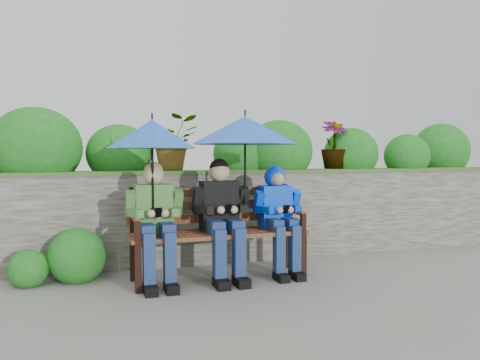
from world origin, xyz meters
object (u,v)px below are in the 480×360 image
object	(u,v)px
umbrella_left	(152,134)
boy_middle	(222,213)
umbrella_right	(245,130)
boy_right	(278,210)
park_bench	(217,226)
boy_left	(155,217)

from	to	relation	value
umbrella_left	boy_middle	bearing A→B (deg)	-0.21
umbrella_right	boy_middle	bearing A→B (deg)	176.68
umbrella_left	boy_right	bearing A→B (deg)	0.81
umbrella_right	umbrella_left	bearing A→B (deg)	178.99
park_bench	umbrella_right	distance (m)	0.97
boy_left	umbrella_right	bearing A→B (deg)	-1.07
boy_right	boy_left	bearing A→B (deg)	-179.19
boy_right	umbrella_left	size ratio (longest dim) A/B	1.21
park_bench	boy_right	distance (m)	0.65
boy_left	boy_middle	distance (m)	0.64
boy_left	umbrella_left	distance (m)	0.76
boy_right	umbrella_right	bearing A→B (deg)	-174.79
boy_middle	umbrella_right	size ratio (longest dim) A/B	1.11
umbrella_left	umbrella_right	distance (m)	0.89
boy_left	boy_right	distance (m)	1.24
park_bench	boy_left	size ratio (longest dim) A/B	1.49
park_bench	umbrella_right	xyz separation A→B (m)	(0.26, -0.10, 0.93)
park_bench	boy_left	distance (m)	0.63
boy_right	umbrella_right	world-z (taller)	umbrella_right
boy_left	boy_right	xyz separation A→B (m)	(1.24, 0.02, 0.02)
boy_left	umbrella_right	world-z (taller)	umbrella_right
park_bench	umbrella_right	size ratio (longest dim) A/B	1.61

